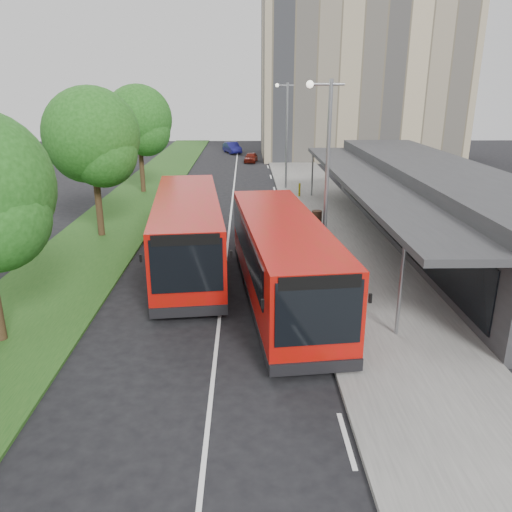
{
  "coord_description": "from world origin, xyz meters",
  "views": [
    {
      "loc": [
        0.96,
        -17.64,
        7.88
      ],
      "look_at": [
        1.36,
        1.06,
        1.5
      ],
      "focal_mm": 35.0,
      "sensor_mm": 36.0,
      "label": 1
    }
  ],
  "objects_px": {
    "bollard": "(299,190)",
    "car_near": "(251,157)",
    "tree_far": "(139,124)",
    "car_far": "(232,148)",
    "bus_second": "(188,232)",
    "tree_mid": "(92,142)",
    "litter_bin": "(317,220)",
    "lamp_post_far": "(286,129)",
    "bus_main": "(282,260)",
    "lamp_post_near": "(325,171)"
  },
  "relations": [
    {
      "from": "bollard",
      "to": "car_near",
      "type": "height_order",
      "value": "bollard"
    },
    {
      "from": "tree_far",
      "to": "car_far",
      "type": "xyz_separation_m",
      "value": [
        6.35,
        24.25,
        -4.56
      ]
    },
    {
      "from": "bus_second",
      "to": "bollard",
      "type": "xyz_separation_m",
      "value": [
        6.59,
        14.84,
        -1.05
      ]
    },
    {
      "from": "bollard",
      "to": "car_near",
      "type": "relative_size",
      "value": 0.31
    },
    {
      "from": "tree_mid",
      "to": "litter_bin",
      "type": "height_order",
      "value": "tree_mid"
    },
    {
      "from": "lamp_post_far",
      "to": "car_near",
      "type": "bearing_deg",
      "value": 99.42
    },
    {
      "from": "bus_main",
      "to": "bollard",
      "type": "height_order",
      "value": "bus_main"
    },
    {
      "from": "tree_far",
      "to": "car_near",
      "type": "distance_m",
      "value": 18.96
    },
    {
      "from": "tree_mid",
      "to": "lamp_post_far",
      "type": "bearing_deg",
      "value": 49.32
    },
    {
      "from": "tree_far",
      "to": "car_near",
      "type": "height_order",
      "value": "tree_far"
    },
    {
      "from": "tree_far",
      "to": "car_near",
      "type": "xyz_separation_m",
      "value": [
        8.59,
        16.24,
        -4.69
      ]
    },
    {
      "from": "bollard",
      "to": "lamp_post_far",
      "type": "bearing_deg",
      "value": 104.64
    },
    {
      "from": "tree_mid",
      "to": "bollard",
      "type": "height_order",
      "value": "tree_mid"
    },
    {
      "from": "bus_second",
      "to": "car_near",
      "type": "height_order",
      "value": "bus_second"
    },
    {
      "from": "lamp_post_near",
      "to": "car_far",
      "type": "bearing_deg",
      "value": 96.29
    },
    {
      "from": "tree_far",
      "to": "litter_bin",
      "type": "bearing_deg",
      "value": -42.88
    },
    {
      "from": "litter_bin",
      "to": "car_far",
      "type": "height_order",
      "value": "car_far"
    },
    {
      "from": "bus_main",
      "to": "litter_bin",
      "type": "bearing_deg",
      "value": 68.7
    },
    {
      "from": "lamp_post_far",
      "to": "bus_main",
      "type": "distance_m",
      "value": 22.19
    },
    {
      "from": "lamp_post_far",
      "to": "car_far",
      "type": "relative_size",
      "value": 1.99
    },
    {
      "from": "car_near",
      "to": "lamp_post_far",
      "type": "bearing_deg",
      "value": -72.45
    },
    {
      "from": "tree_mid",
      "to": "bus_second",
      "type": "distance_m",
      "value": 8.2
    },
    {
      "from": "tree_mid",
      "to": "bus_main",
      "type": "relative_size",
      "value": 0.69
    },
    {
      "from": "tree_mid",
      "to": "bollard",
      "type": "distance_m",
      "value": 16.07
    },
    {
      "from": "bus_main",
      "to": "bus_second",
      "type": "distance_m",
      "value": 5.52
    },
    {
      "from": "lamp_post_far",
      "to": "tree_far",
      "type": "bearing_deg",
      "value": -175.13
    },
    {
      "from": "car_near",
      "to": "tree_mid",
      "type": "bearing_deg",
      "value": -98.79
    },
    {
      "from": "lamp_post_far",
      "to": "litter_bin",
      "type": "xyz_separation_m",
      "value": [
        0.9,
        -12.12,
        -4.05
      ]
    },
    {
      "from": "tree_mid",
      "to": "tree_far",
      "type": "relative_size",
      "value": 0.99
    },
    {
      "from": "lamp_post_near",
      "to": "car_near",
      "type": "bearing_deg",
      "value": 94.11
    },
    {
      "from": "car_far",
      "to": "litter_bin",
      "type": "bearing_deg",
      "value": -99.15
    },
    {
      "from": "car_near",
      "to": "tree_far",
      "type": "bearing_deg",
      "value": -109.74
    },
    {
      "from": "litter_bin",
      "to": "tree_mid",
      "type": "bearing_deg",
      "value": -176.06
    },
    {
      "from": "car_near",
      "to": "bus_second",
      "type": "bearing_deg",
      "value": -87.37
    },
    {
      "from": "lamp_post_near",
      "to": "car_near",
      "type": "distance_m",
      "value": 35.63
    },
    {
      "from": "bus_main",
      "to": "car_near",
      "type": "height_order",
      "value": "bus_main"
    },
    {
      "from": "tree_mid",
      "to": "bus_second",
      "type": "bearing_deg",
      "value": -43.61
    },
    {
      "from": "lamp_post_near",
      "to": "bollard",
      "type": "height_order",
      "value": "lamp_post_near"
    },
    {
      "from": "litter_bin",
      "to": "bus_second",
      "type": "bearing_deg",
      "value": -138.17
    },
    {
      "from": "bus_main",
      "to": "lamp_post_near",
      "type": "bearing_deg",
      "value": 40.95
    },
    {
      "from": "bollard",
      "to": "bus_main",
      "type": "bearing_deg",
      "value": -98.01
    },
    {
      "from": "tree_far",
      "to": "bus_second",
      "type": "relative_size",
      "value": 0.69
    },
    {
      "from": "tree_far",
      "to": "bus_second",
      "type": "height_order",
      "value": "tree_far"
    },
    {
      "from": "bus_second",
      "to": "lamp_post_near",
      "type": "bearing_deg",
      "value": -24.47
    },
    {
      "from": "lamp_post_near",
      "to": "bus_second",
      "type": "xyz_separation_m",
      "value": [
        -5.75,
        1.93,
        -3.04
      ]
    },
    {
      "from": "tree_far",
      "to": "lamp_post_near",
      "type": "relative_size",
      "value": 1.01
    },
    {
      "from": "tree_far",
      "to": "bus_main",
      "type": "bearing_deg",
      "value": -65.97
    },
    {
      "from": "tree_far",
      "to": "lamp_post_far",
      "type": "height_order",
      "value": "lamp_post_far"
    },
    {
      "from": "tree_far",
      "to": "lamp_post_far",
      "type": "relative_size",
      "value": 1.01
    },
    {
      "from": "tree_far",
      "to": "lamp_post_near",
      "type": "height_order",
      "value": "lamp_post_near"
    }
  ]
}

